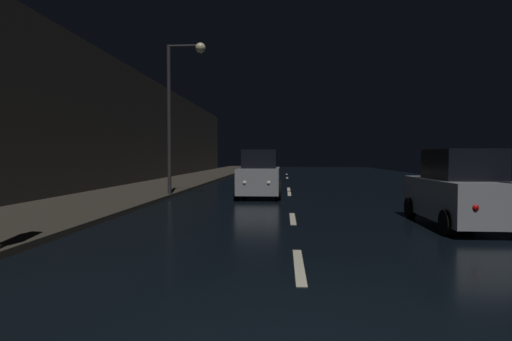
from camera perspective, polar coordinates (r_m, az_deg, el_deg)
ground at (r=28.19m, az=4.49°, el=-1.70°), size 27.11×84.00×0.02m
sidewalk_left at (r=29.06m, az=-10.18°, el=-1.45°), size 4.40×84.00×0.15m
building_facade_left at (r=26.54m, az=-17.57°, el=5.83°), size 0.80×63.00×7.24m
lane_centerline at (r=22.59m, az=4.61°, el=-2.57°), size 0.16×36.52×0.01m
streetlamp_overhead at (r=18.16m, az=-10.67°, el=10.45°), size 1.70×0.44×6.69m
car_approaching_headlights at (r=18.11m, az=0.52°, el=-0.67°), size 1.92×4.17×2.10m
car_parked_right_near at (r=11.68m, az=26.70°, el=-2.60°), size 1.82×3.94×1.98m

